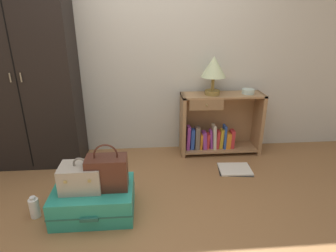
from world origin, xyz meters
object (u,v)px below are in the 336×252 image
Objects in this scene: suitcase_large at (94,200)px; open_book_on_floor at (235,169)px; wardrobe at (25,73)px; bookshelf at (217,126)px; bowl at (248,91)px; bottle at (34,208)px; table_lamp at (214,69)px; train_case at (81,177)px; handbag at (107,172)px.

open_book_on_floor is at bearing 23.12° from suitcase_large.
suitcase_large is at bearing -51.93° from wardrobe.
bowl reaches higher than bookshelf.
bottle is (0.29, -1.02, -0.94)m from wardrobe.
wardrobe is 3.07× the size of suitcase_large.
table_lamp reaches higher than bookshelf.
train_case is (-1.73, -1.06, -0.41)m from bowl.
bottle is at bearing -148.78° from bookshelf.
bottle is (-0.62, -0.01, -0.30)m from handbag.
table_lamp is at bearing -166.45° from bookshelf.
table_lamp is 2.23m from bottle.
bowl is 1.89m from handbag.
train_case is at bearing -176.71° from suitcase_large.
suitcase_large is 1.68× the size of handbag.
open_book_on_floor is (1.41, 0.60, -0.11)m from suitcase_large.
handbag reaches higher than suitcase_large.
handbag is 0.69m from bottle.
bookshelf is at bearing 13.55° from table_lamp.
suitcase_large is at bearing -147.19° from bowl.
wardrobe is at bearing -178.62° from bowl.
table_lamp reaches higher than suitcase_large.
table_lamp is at bearing 112.92° from open_book_on_floor.
open_book_on_floor is (0.10, -0.48, -0.33)m from bookshelf.
wardrobe is 2.44m from bowl.
bookshelf is at bearing 42.40° from handbag.
wardrobe is at bearing -177.88° from bookshelf.
train_case is at bearing -157.88° from open_book_on_floor.
table_lamp reaches higher than train_case.
table_lamp is 1.30× the size of train_case.
wardrobe reaches higher than handbag.
train_case is (-1.30, -1.06, -0.68)m from table_lamp.
wardrobe is 14.21× the size of bowl.
suitcase_large is at bearing 1.91° from bottle.
open_book_on_floor is (0.19, -0.45, -1.02)m from table_lamp.
bookshelf is at bearing 39.38° from suitcase_large.
wardrobe is 1.41m from bottle.
open_book_on_floor is (1.28, 0.61, -0.38)m from handbag.
table_lamp is (-0.09, -0.02, 0.69)m from bookshelf.
bowl is (0.42, 0.00, -0.27)m from table_lamp.
handbag is (-1.51, -1.06, -0.37)m from bowl.
train_case is 0.83× the size of handbag.
bookshelf is (2.10, 0.08, -0.68)m from wardrobe.
bookshelf is at bearing 176.69° from bowl.
wardrobe reaches higher than open_book_on_floor.
bookshelf reaches higher than suitcase_large.
suitcase_large reaches higher than open_book_on_floor.
wardrobe reaches higher than table_lamp.
bottle is at bearing -178.36° from train_case.
open_book_on_floor is (-0.23, -0.46, -0.76)m from bowl.
open_book_on_floor is at bearing -67.08° from table_lamp.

